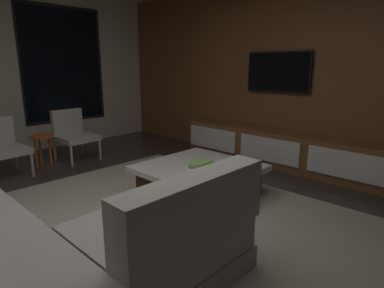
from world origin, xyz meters
name	(u,v)px	position (x,y,z in m)	size (l,w,h in m)	color
floor	(121,238)	(0.00, 0.00, 0.00)	(9.20, 9.20, 0.00)	#332B26
media_wall	(298,72)	(3.06, 0.00, 1.35)	(0.12, 7.80, 2.70)	brown
area_rug	(160,227)	(0.35, -0.10, 0.01)	(3.20, 3.80, 0.01)	#ADA391
sectional_couch	(13,249)	(-0.83, -0.05, 0.29)	(1.98, 2.50, 0.82)	gray
coffee_table	(199,180)	(1.14, 0.14, 0.19)	(1.16, 1.16, 0.36)	#3A2111
book_stack_on_coffee_table	(201,165)	(1.12, 0.09, 0.39)	(0.25, 0.19, 0.06)	#A368AD
accent_chair_near_window	(73,132)	(0.88, 2.55, 0.43)	(0.57, 0.59, 0.78)	#B2ADA0
accent_chair_by_curtain	(0,145)	(-0.16, 2.49, 0.43)	(0.58, 0.60, 0.78)	#B2ADA0
side_stool	(42,141)	(0.40, 2.56, 0.37)	(0.32, 0.32, 0.46)	#BF4C1E
media_console	(279,150)	(2.77, 0.05, 0.25)	(0.46, 3.10, 0.52)	brown
mounted_tv	(278,72)	(2.95, 0.25, 1.35)	(0.05, 1.00, 0.58)	black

